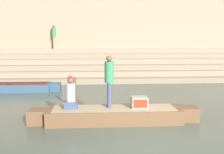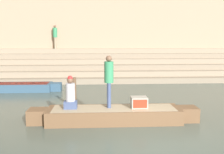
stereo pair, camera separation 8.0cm
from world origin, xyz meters
name	(u,v)px [view 1 (the left image)]	position (x,y,z in m)	size (l,w,h in m)	color
ground_plane	(157,144)	(0.00, 0.00, 0.00)	(120.00, 120.00, 0.00)	#47544C
ghat_steps	(118,67)	(0.00, 12.55, 0.77)	(36.00, 4.48, 2.12)	gray
back_wall	(115,34)	(0.00, 14.76, 3.29)	(34.20, 1.28, 6.63)	tan
rowboat_main	(114,115)	(-1.03, 1.99, 0.26)	(5.78, 1.28, 0.49)	brown
person_standing	(109,77)	(-1.20, 2.12, 1.53)	(0.31, 0.31, 1.78)	#3D4C75
person_rowing	(71,95)	(-2.50, 2.04, 0.95)	(0.44, 0.34, 1.12)	#3D4C75
tv_set	(139,102)	(-0.17, 2.03, 0.67)	(0.55, 0.48, 0.37)	#9E998E
moored_boat_shore	(14,87)	(-6.09, 7.74, 0.23)	(5.01, 1.10, 0.44)	#33516B
mooring_post	(74,94)	(-2.51, 3.72, 0.65)	(0.15, 0.15, 1.31)	brown
person_on_steps	(54,35)	(-4.79, 13.79, 3.16)	(0.33, 0.33, 1.79)	gray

